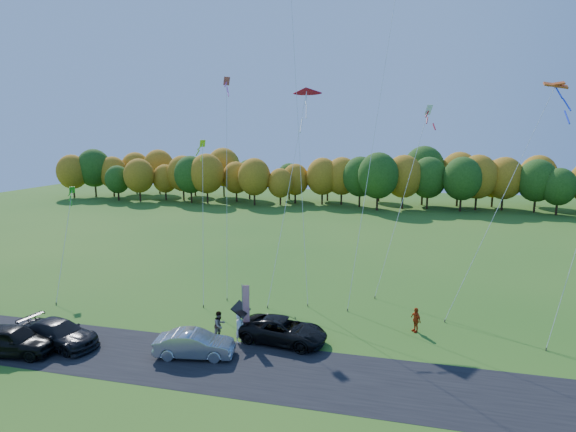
% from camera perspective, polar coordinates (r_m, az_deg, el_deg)
% --- Properties ---
extents(ground, '(160.00, 160.00, 0.00)m').
position_cam_1_polar(ground, '(30.30, -2.74, -15.18)').
color(ground, '#255C18').
extents(asphalt_strip, '(90.00, 6.00, 0.01)m').
position_cam_1_polar(asphalt_strip, '(26.90, -5.25, -18.69)').
color(asphalt_strip, black).
rests_on(asphalt_strip, ground).
extents(tree_line, '(116.00, 12.00, 10.00)m').
position_cam_1_polar(tree_line, '(82.64, 7.95, 1.13)').
color(tree_line, '#1E4711').
rests_on(tree_line, ground).
extents(black_suv, '(5.91, 3.32, 1.56)m').
position_cam_1_polar(black_suv, '(29.42, -0.62, -14.29)').
color(black_suv, black).
rests_on(black_suv, ground).
extents(silver_sedan, '(4.89, 2.39, 1.54)m').
position_cam_1_polar(silver_sedan, '(28.25, -11.77, -15.64)').
color(silver_sedan, '#A6A6AB').
rests_on(silver_sedan, ground).
extents(dark_truck_a, '(5.73, 3.16, 1.57)m').
position_cam_1_polar(dark_truck_a, '(32.31, -27.07, -13.15)').
color(dark_truck_a, black).
rests_on(dark_truck_a, ground).
extents(dark_truck_b, '(5.47, 2.82, 1.78)m').
position_cam_1_polar(dark_truck_b, '(32.44, -31.58, -13.27)').
color(dark_truck_b, black).
rests_on(dark_truck_b, ground).
extents(person_tailgate_a, '(0.65, 0.79, 1.85)m').
position_cam_1_polar(person_tailgate_a, '(29.51, -6.17, -13.97)').
color(person_tailgate_a, silver).
rests_on(person_tailgate_a, ground).
extents(person_tailgate_b, '(1.02, 1.11, 1.84)m').
position_cam_1_polar(person_tailgate_b, '(30.11, -8.69, -13.53)').
color(person_tailgate_b, gray).
rests_on(person_tailgate_b, ground).
extents(person_east, '(0.89, 1.05, 1.68)m').
position_cam_1_polar(person_east, '(31.94, 15.90, -12.54)').
color(person_east, '#C33D12').
rests_on(person_east, ground).
extents(feather_flag, '(0.48, 0.17, 3.64)m').
position_cam_1_polar(feather_flag, '(29.57, -5.47, -11.20)').
color(feather_flag, '#999999').
rests_on(feather_flag, ground).
extents(kite_delta_blue, '(5.52, 10.60, 32.08)m').
position_cam_1_polar(kite_delta_blue, '(37.89, 1.13, 14.20)').
color(kite_delta_blue, '#4C3F33').
rests_on(kite_delta_blue, ground).
extents(kite_parafoil_orange, '(5.29, 11.68, 31.53)m').
position_cam_1_polar(kite_parafoil_orange, '(37.54, 11.53, 14.02)').
color(kite_parafoil_orange, '#4C3F33').
rests_on(kite_parafoil_orange, ground).
extents(kite_delta_red, '(2.65, 10.14, 18.32)m').
position_cam_1_polar(kite_delta_red, '(37.20, 0.28, 4.52)').
color(kite_delta_red, '#4C3F33').
rests_on(kite_delta_red, ground).
extents(kite_parafoil_rainbow, '(8.90, 6.33, 17.16)m').
position_cam_1_polar(kite_parafoil_rainbow, '(35.49, 25.50, 1.84)').
color(kite_parafoil_rainbow, '#4C3F33').
rests_on(kite_parafoil_rainbow, ground).
extents(kite_diamond_yellow, '(3.04, 6.94, 12.88)m').
position_cam_1_polar(kite_diamond_yellow, '(37.23, -10.75, -0.35)').
color(kite_diamond_yellow, '#4C3F33').
rests_on(kite_diamond_yellow, ground).
extents(kite_diamond_green, '(3.25, 6.69, 8.77)m').
position_cam_1_polar(kite_diamond_green, '(41.84, -26.50, -2.98)').
color(kite_diamond_green, '#4C3F33').
rests_on(kite_diamond_green, ground).
extents(kite_diamond_white, '(4.43, 5.93, 15.90)m').
position_cam_1_polar(kite_diamond_white, '(38.10, 14.34, 1.90)').
color(kite_diamond_white, '#4C3F33').
rests_on(kite_diamond_white, ground).
extents(kite_diamond_pink, '(3.00, 7.83, 18.45)m').
position_cam_1_polar(kite_diamond_pink, '(38.32, -7.78, 4.16)').
color(kite_diamond_pink, '#4C3F33').
rests_on(kite_diamond_pink, ground).
extents(kite_diamond_blue_low, '(3.02, 3.44, 9.36)m').
position_cam_1_polar(kite_diamond_blue_low, '(32.96, 32.06, -6.28)').
color(kite_diamond_blue_low, '#4C3F33').
rests_on(kite_diamond_blue_low, ground).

